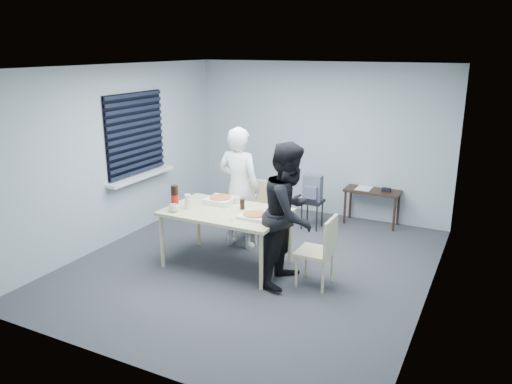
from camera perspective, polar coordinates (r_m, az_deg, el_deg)
The scene contains 19 objects.
room at distance 7.90m, azimuth -13.40°, elevation 5.70°, with size 5.00×5.00×5.00m.
dining_table at distance 6.57m, azimuth -3.44°, elevation -2.60°, with size 1.58×1.00×0.77m.
chair_far at distance 7.60m, azimuth -0.29°, elevation -1.50°, with size 0.42×0.42×0.89m.
chair_right at distance 6.10m, azimuth 7.54°, elevation -6.25°, with size 0.42×0.42×0.89m.
person_white at distance 7.15m, azimuth -1.96°, elevation 0.46°, with size 0.65×0.42×1.77m, color silver.
person_black at distance 6.06m, azimuth 3.82°, elevation -2.54°, with size 0.86×0.47×1.77m, color black.
side_table at distance 8.35m, azimuth 13.15°, elevation -0.28°, with size 0.89×0.39×0.59m.
stool at distance 8.07m, azimuth 6.44°, elevation -1.69°, with size 0.34×0.34×0.47m.
backpack at distance 7.96m, azimuth 6.48°, elevation 0.41°, with size 0.29×0.22×0.41m.
pizza_box_a at distance 6.85m, azimuth -4.08°, elevation -0.92°, with size 0.36×0.36×0.09m.
pizza_box_b at distance 6.27m, azimuth -0.11°, elevation -2.69°, with size 0.36×0.36×0.05m.
mug_a at distance 6.57m, azimuth -9.33°, elevation -1.82°, with size 0.12×0.12×0.10m, color white.
mug_b at distance 6.83m, azimuth -2.19°, elevation -0.89°, with size 0.10×0.10×0.09m, color white.
cola_glass at distance 6.57m, azimuth -1.57°, elevation -1.38°, with size 0.06×0.06×0.14m, color black.
soda_bottle at distance 6.66m, azimuth -9.27°, elevation -0.62°, with size 0.10×0.10×0.32m.
plastic_cups at distance 6.64m, azimuth -7.80°, elevation -1.09°, with size 0.08×0.08×0.20m, color silver.
rubber_band at distance 6.17m, azimuth -2.85°, elevation -3.26°, with size 0.05×0.05×0.00m, color red.
papers at distance 8.39m, azimuth 12.25°, elevation 0.44°, with size 0.24×0.33×0.01m, color white.
black_box at distance 8.28m, azimuth 14.67°, elevation 0.24°, with size 0.13×0.10×0.06m, color black.
Camera 1 is at (2.83, -5.53, 2.84)m, focal length 35.00 mm.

